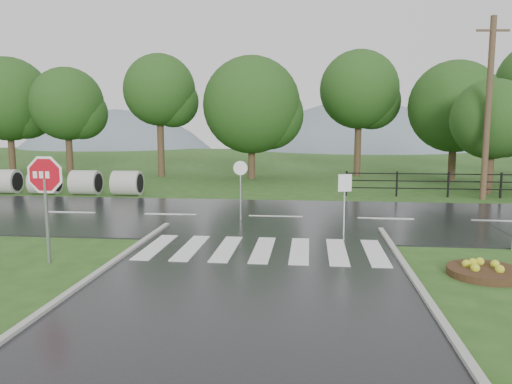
# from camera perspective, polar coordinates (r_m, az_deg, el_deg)

# --- Properties ---
(ground) EXTENTS (120.00, 120.00, 0.00)m
(ground) POSITION_cam_1_polar(r_m,az_deg,el_deg) (8.98, -2.32, -14.87)
(ground) COLOR #274D19
(ground) RESTS_ON ground
(main_road) EXTENTS (90.00, 8.00, 0.04)m
(main_road) POSITION_cam_1_polar(r_m,az_deg,el_deg) (18.56, 2.26, -2.93)
(main_road) COLOR black
(main_road) RESTS_ON ground
(crosswalk) EXTENTS (6.50, 2.80, 0.02)m
(crosswalk) POSITION_cam_1_polar(r_m,az_deg,el_deg) (13.68, 0.80, -6.58)
(crosswalk) COLOR silver
(crosswalk) RESTS_ON ground
(fence_west) EXTENTS (9.58, 0.08, 1.20)m
(fence_west) POSITION_cam_1_polar(r_m,az_deg,el_deg) (25.20, 21.13, 1.06)
(fence_west) COLOR black
(fence_west) RESTS_ON ground
(hills) EXTENTS (102.00, 48.00, 48.00)m
(hills) POSITION_cam_1_polar(r_m,az_deg,el_deg) (75.65, 7.76, -6.78)
(hills) COLOR slate
(hills) RESTS_ON ground
(treeline) EXTENTS (83.20, 5.20, 10.00)m
(treeline) POSITION_cam_1_polar(r_m,az_deg,el_deg) (32.37, 5.74, 1.66)
(treeline) COLOR #193D12
(treeline) RESTS_ON ground
(culvert_pipes) EXTENTS (9.70, 1.20, 1.20)m
(culvert_pipes) POSITION_cam_1_polar(r_m,az_deg,el_deg) (26.75, -22.97, 1.07)
(culvert_pipes) COLOR #9E9B93
(culvert_pipes) RESTS_ON ground
(stop_sign) EXTENTS (1.27, 0.07, 2.86)m
(stop_sign) POSITION_cam_1_polar(r_m,az_deg,el_deg) (13.27, -22.95, 0.78)
(stop_sign) COLOR #939399
(stop_sign) RESTS_ON ground
(flower_bed) EXTENTS (1.68, 1.68, 0.34)m
(flower_bed) POSITION_cam_1_polar(r_m,az_deg,el_deg) (12.70, 24.70, -8.14)
(flower_bed) COLOR #332111
(flower_bed) RESTS_ON ground
(reg_sign_small) EXTENTS (0.42, 0.16, 1.94)m
(reg_sign_small) POSITION_cam_1_polar(r_m,az_deg,el_deg) (15.40, 10.10, -0.01)
(reg_sign_small) COLOR #939399
(reg_sign_small) RESTS_ON ground
(reg_sign_round) EXTENTS (0.50, 0.06, 2.16)m
(reg_sign_round) POSITION_cam_1_polar(r_m,az_deg,el_deg) (17.65, -1.78, 1.03)
(reg_sign_round) COLOR #939399
(reg_sign_round) RESTS_ON ground
(utility_pole_east) EXTENTS (1.45, 0.27, 8.16)m
(utility_pole_east) POSITION_cam_1_polar(r_m,az_deg,el_deg) (24.99, 25.01, 8.68)
(utility_pole_east) COLOR #473523
(utility_pole_east) RESTS_ON ground
(entrance_tree_left) EXTENTS (3.92, 3.92, 5.64)m
(entrance_tree_left) POSITION_cam_1_polar(r_m,az_deg,el_deg) (27.16, 25.37, 7.49)
(entrance_tree_left) COLOR #3D2B1C
(entrance_tree_left) RESTS_ON ground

